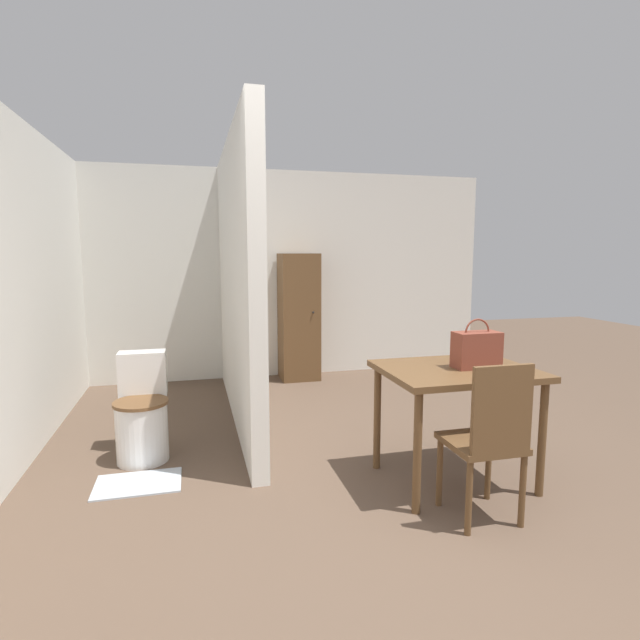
{
  "coord_description": "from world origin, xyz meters",
  "views": [
    {
      "loc": [
        -1.02,
        -1.93,
        1.52
      ],
      "look_at": [
        -0.07,
        1.72,
        1.01
      ],
      "focal_mm": 28.0,
      "sensor_mm": 36.0,
      "label": 1
    }
  ],
  "objects_px": {
    "toilet": "(142,415)",
    "dining_table": "(456,382)",
    "wooden_chair": "(489,437)",
    "handbag": "(477,349)",
    "wooden_cabinet": "(299,317)"
  },
  "relations": [
    {
      "from": "wooden_chair",
      "to": "handbag",
      "type": "relative_size",
      "value": 2.89
    },
    {
      "from": "handbag",
      "to": "wooden_cabinet",
      "type": "height_order",
      "value": "wooden_cabinet"
    },
    {
      "from": "dining_table",
      "to": "toilet",
      "type": "height_order",
      "value": "dining_table"
    },
    {
      "from": "toilet",
      "to": "handbag",
      "type": "xyz_separation_m",
      "value": [
        2.16,
        -0.96,
        0.57
      ]
    },
    {
      "from": "toilet",
      "to": "dining_table",
      "type": "bearing_deg",
      "value": -24.57
    },
    {
      "from": "wooden_chair",
      "to": "handbag",
      "type": "distance_m",
      "value": 0.66
    },
    {
      "from": "dining_table",
      "to": "wooden_chair",
      "type": "xyz_separation_m",
      "value": [
        -0.09,
        -0.51,
        -0.18
      ]
    },
    {
      "from": "dining_table",
      "to": "handbag",
      "type": "height_order",
      "value": "handbag"
    },
    {
      "from": "toilet",
      "to": "wooden_cabinet",
      "type": "xyz_separation_m",
      "value": [
        1.63,
        2.03,
        0.43
      ]
    },
    {
      "from": "dining_table",
      "to": "handbag",
      "type": "relative_size",
      "value": 2.98
    },
    {
      "from": "wooden_chair",
      "to": "toilet",
      "type": "bearing_deg",
      "value": 143.9
    },
    {
      "from": "handbag",
      "to": "wooden_cabinet",
      "type": "bearing_deg",
      "value": 100.22
    },
    {
      "from": "toilet",
      "to": "handbag",
      "type": "distance_m",
      "value": 2.43
    },
    {
      "from": "dining_table",
      "to": "toilet",
      "type": "distance_m",
      "value": 2.27
    },
    {
      "from": "dining_table",
      "to": "wooden_cabinet",
      "type": "relative_size",
      "value": 0.64
    }
  ]
}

